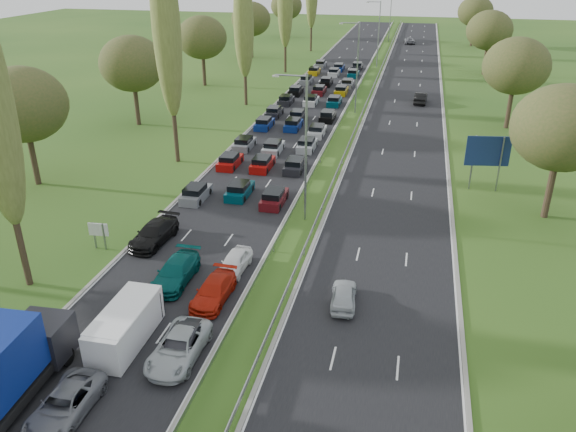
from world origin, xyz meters
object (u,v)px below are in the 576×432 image
Objects in this scene: info_sign at (99,232)px; direction_sign at (488,154)px; white_van_rear at (126,326)px; white_van_front at (128,322)px; near_car_3 at (154,233)px.

direction_sign reaches higher than info_sign.
direction_sign is (21.51, 28.17, 2.46)m from white_van_rear.
direction_sign is (21.57, 27.78, 2.45)m from white_van_front.
white_van_rear is at bearing -82.36° from white_van_front.
direction_sign is at bearing 51.81° from white_van_front.
white_van_rear is 35.53m from direction_sign.
white_van_front is at bearing -52.37° from info_sign.
direction_sign is at bearing 52.01° from white_van_rear.
near_car_3 is at bearing 108.03° from white_van_front.
near_car_3 is 12.18m from white_van_rear.
white_van_rear is (3.77, -11.57, 0.32)m from near_car_3.
white_van_front is 11.85m from info_sign.
near_car_3 is at bearing 107.45° from white_van_rear.
white_van_front is (3.72, -11.19, 0.34)m from near_car_3.
info_sign is (-7.29, 9.76, 0.26)m from white_van_rear.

